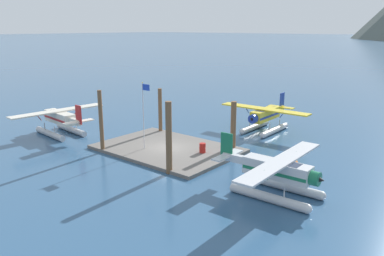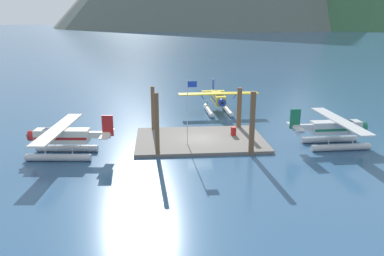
# 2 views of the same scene
# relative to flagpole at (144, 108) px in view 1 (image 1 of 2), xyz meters

# --- Properties ---
(ground_plane) EXTENTS (1200.00, 1200.00, 0.00)m
(ground_plane) POSITION_rel_flagpole_xyz_m (1.29, 1.65, -4.21)
(ground_plane) COLOR #2D5175
(dock_platform) EXTENTS (12.93, 8.96, 0.30)m
(dock_platform) POSITION_rel_flagpole_xyz_m (1.29, 1.65, -4.06)
(dock_platform) COLOR #66605B
(dock_platform) RESTS_ON ground
(piling_near_left) EXTENTS (0.38, 0.38, 5.90)m
(piling_near_left) POSITION_rel_flagpole_xyz_m (-3.01, -2.64, -1.26)
(piling_near_left) COLOR brown
(piling_near_left) RESTS_ON ground
(piling_near_right) EXTENTS (0.50, 0.50, 5.89)m
(piling_near_right) POSITION_rel_flagpole_xyz_m (5.56, -2.67, -1.26)
(piling_near_right) COLOR brown
(piling_near_right) RESTS_ON ground
(piling_far_left) EXTENTS (0.42, 0.42, 5.02)m
(piling_far_left) POSITION_rel_flagpole_xyz_m (-3.45, 5.66, -1.70)
(piling_far_left) COLOR brown
(piling_far_left) RESTS_ON ground
(piling_far_right) EXTENTS (0.52, 0.52, 4.73)m
(piling_far_right) POSITION_rel_flagpole_xyz_m (6.10, 5.68, -1.84)
(piling_far_right) COLOR brown
(piling_far_right) RESTS_ON ground
(flagpole) EXTENTS (0.95, 0.10, 6.32)m
(flagpole) POSITION_rel_flagpole_xyz_m (0.00, 0.00, 0.00)
(flagpole) COLOR silver
(flagpole) RESTS_ON dock_platform
(fuel_drum) EXTENTS (0.62, 0.62, 0.88)m
(fuel_drum) POSITION_rel_flagpole_xyz_m (4.89, 2.52, -3.47)
(fuel_drum) COLOR #AD1E19
(fuel_drum) RESTS_ON dock_platform
(mooring_buoy) EXTENTS (0.75, 0.75, 0.75)m
(mooring_buoy) POSITION_rel_flagpole_xyz_m (12.77, 4.84, -3.84)
(mooring_buoy) COLOR orange
(mooring_buoy) RESTS_ON ground
(seaplane_silver_stbd_aft) EXTENTS (7.98, 10.43, 3.84)m
(seaplane_silver_stbd_aft) POSITION_rel_flagpole_xyz_m (14.24, -1.09, -2.63)
(seaplane_silver_stbd_aft) COLOR #B7BABF
(seaplane_silver_stbd_aft) RESTS_ON ground
(seaplane_yellow_bow_right) EXTENTS (10.43, 7.98, 3.84)m
(seaplane_yellow_bow_right) POSITION_rel_flagpole_xyz_m (4.97, 13.77, -2.63)
(seaplane_yellow_bow_right) COLOR #B7BABF
(seaplane_yellow_bow_right) RESTS_ON ground
(seaplane_cream_port_aft) EXTENTS (7.96, 10.49, 3.84)m
(seaplane_cream_port_aft) POSITION_rel_flagpole_xyz_m (-11.58, -1.64, -2.63)
(seaplane_cream_port_aft) COLOR #B7BABF
(seaplane_cream_port_aft) RESTS_ON ground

